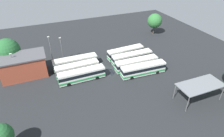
{
  "coord_description": "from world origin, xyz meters",
  "views": [
    {
      "loc": [
        -16.37,
        -42.3,
        30.26
      ],
      "look_at": [
        0.64,
        -1.36,
        1.46
      ],
      "focal_mm": 29.97,
      "sensor_mm": 36.0,
      "label": 1
    }
  ],
  "objects": [
    {
      "name": "depot_building",
      "position": [
        -22.09,
        6.89,
        3.09
      ],
      "size": [
        12.15,
        7.32,
        6.14
      ],
      "color": "#99422D",
      "rests_on": "ground_plane"
    },
    {
      "name": "maintenance_shelter",
      "position": [
        14.81,
        -19.29,
        4.16
      ],
      "size": [
        10.57,
        5.15,
        4.39
      ],
      "color": "slate",
      "rests_on": "ground_plane"
    },
    {
      "name": "lamp_post_far_corner",
      "position": [
        -14.21,
        9.8,
        5.05
      ],
      "size": [
        0.56,
        0.28,
        9.25
      ],
      "color": "slate",
      "rests_on": "ground_plane"
    },
    {
      "name": "puddle_back_corner",
      "position": [
        4.99,
        7.47,
        0.0
      ],
      "size": [
        1.86,
        1.86,
        0.01
      ],
      "primitive_type": "cylinder",
      "color": "black",
      "rests_on": "ground_plane"
    },
    {
      "name": "bus_row1_slot2",
      "position": [
        8.59,
        1.59,
        1.78
      ],
      "size": [
        12.93,
        2.55,
        3.36
      ],
      "color": "silver",
      "rests_on": "ground_plane"
    },
    {
      "name": "tree_north_edge",
      "position": [
        -25.51,
        11.98,
        6.05
      ],
      "size": [
        6.76,
        6.76,
        9.44
      ],
      "color": "brown",
      "rests_on": "ground_plane"
    },
    {
      "name": "ground_plane",
      "position": [
        0.0,
        0.0,
        0.0
      ],
      "size": [
        97.46,
        97.46,
        0.0
      ],
      "primitive_type": "plane",
      "color": "black"
    },
    {
      "name": "lamp_post_mid_lot",
      "position": [
        -11.02,
        10.34,
        4.5
      ],
      "size": [
        0.56,
        0.28,
        8.16
      ],
      "color": "slate",
      "rests_on": "ground_plane"
    },
    {
      "name": "bus_row1_slot1",
      "position": [
        8.08,
        -2.15,
        1.78
      ],
      "size": [
        12.96,
        2.87,
        3.36
      ],
      "color": "silver",
      "rests_on": "ground_plane"
    },
    {
      "name": "puddle_centre_drain",
      "position": [
        -0.37,
        -0.76,
        0.0
      ],
      "size": [
        4.01,
        4.01,
        0.01
      ],
      "primitive_type": "cylinder",
      "color": "black",
      "rests_on": "ground_plane"
    },
    {
      "name": "bus_row0_slot1",
      "position": [
        -8.16,
        -1.61,
        1.78
      ],
      "size": [
        12.54,
        2.59,
        3.36
      ],
      "color": "silver",
      "rests_on": "ground_plane"
    },
    {
      "name": "bus_row1_slot3",
      "position": [
        8.17,
        5.27,
        1.78
      ],
      "size": [
        12.33,
        3.12,
        3.36
      ],
      "color": "silver",
      "rests_on": "ground_plane"
    },
    {
      "name": "puddle_near_shelter",
      "position": [
        -1.82,
        1.81,
        0.0
      ],
      "size": [
        1.48,
        1.48,
        0.01
      ],
      "primitive_type": "cylinder",
      "color": "black",
      "rests_on": "ground_plane"
    },
    {
      "name": "tree_west_edge",
      "position": [
        -25.82,
        -17.37,
        4.41
      ],
      "size": [
        4.43,
        4.43,
        6.64
      ],
      "color": "brown",
      "rests_on": "ground_plane"
    },
    {
      "name": "bus_row0_slot3",
      "position": [
        -8.22,
        5.57,
        1.78
      ],
      "size": [
        13.03,
        2.65,
        3.36
      ],
      "color": "silver",
      "rests_on": "ground_plane"
    },
    {
      "name": "bus_row1_slot0",
      "position": [
        8.4,
        -5.47,
        1.78
      ],
      "size": [
        13.06,
        3.16,
        3.36
      ],
      "color": "silver",
      "rests_on": "ground_plane"
    },
    {
      "name": "lamp_post_near_entrance",
      "position": [
        -24.3,
        6.88,
        4.08
      ],
      "size": [
        0.56,
        0.28,
        7.34
      ],
      "color": "slate",
      "rests_on": "ground_plane"
    },
    {
      "name": "bus_row0_slot2",
      "position": [
        -8.51,
        1.9,
        1.78
      ],
      "size": [
        12.21,
        2.63,
        3.36
      ],
      "color": "silver",
      "rests_on": "ground_plane"
    },
    {
      "name": "tree_east_edge",
      "position": [
        27.45,
        18.58,
        5.56
      ],
      "size": [
        5.76,
        5.76,
        8.45
      ],
      "color": "brown",
      "rests_on": "ground_plane"
    }
  ]
}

